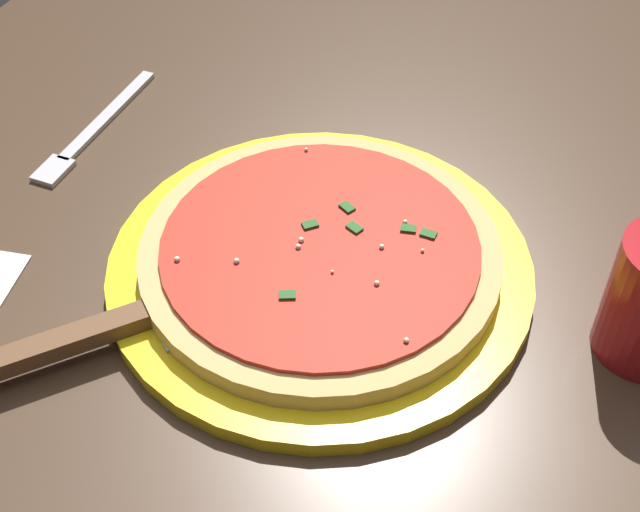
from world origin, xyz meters
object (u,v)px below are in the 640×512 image
at_px(fork, 91,133).
at_px(pizza, 320,253).
at_px(pizza_server, 117,326).
at_px(serving_plate, 320,268).

bearing_deg(fork, pizza, 74.45).
bearing_deg(pizza_server, pizza, 139.93).
xyz_separation_m(serving_plate, pizza, (-0.00, 0.00, 0.02)).
distance_m(serving_plate, pizza, 0.02).
relative_size(serving_plate, pizza_server, 1.67).
xyz_separation_m(pizza, pizza_server, (0.12, -0.10, -0.00)).
bearing_deg(pizza, pizza_server, -40.07).
height_order(serving_plate, pizza_server, pizza_server).
height_order(pizza, fork, pizza).
xyz_separation_m(pizza_server, fork, (-0.20, -0.16, -0.02)).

